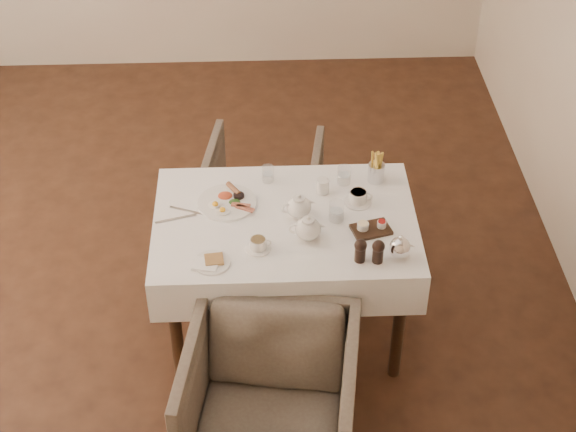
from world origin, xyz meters
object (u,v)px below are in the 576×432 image
Objects in this scene: table at (285,238)px; breakfast_plate at (228,201)px; teapot_centre at (299,205)px; armchair_near at (270,402)px; armchair_far at (264,192)px.

table is 0.34m from breakfast_plate.
breakfast_plate is at bearing 147.49° from teapot_centre.
teapot_centre reaches higher than table.
breakfast_plate is at bearing 110.09° from armchair_near.
table is at bearing 91.88° from armchair_near.
table reaches higher than armchair_near.
table is 7.79× the size of teapot_centre.
teapot_centre is (0.16, 0.81, 0.47)m from armchair_near.
teapot_centre is (0.35, -0.12, 0.06)m from breakfast_plate.
armchair_far is (-0.00, 1.59, -0.04)m from armchair_near.
armchair_near is at bearing -85.95° from breakfast_plate.
teapot_centre is at bearing 87.38° from armchair_near.
armchair_near is at bearing -115.42° from teapot_centre.
teapot_centre is at bearing 110.82° from armchair_far.
table is at bearing -33.67° from breakfast_plate.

